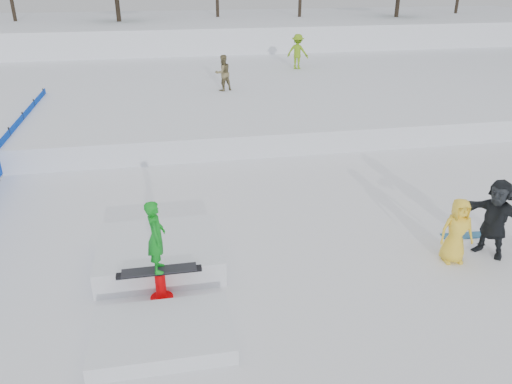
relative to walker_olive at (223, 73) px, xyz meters
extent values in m
plane|color=white|center=(-1.22, -13.68, -1.58)|extent=(120.00, 120.00, 0.00)
cube|color=white|center=(-1.22, 16.32, -0.38)|extent=(60.00, 14.00, 2.40)
cube|color=white|center=(-1.22, 2.32, -1.18)|extent=(50.00, 18.00, 0.80)
cylinder|color=black|center=(-7.72, -5.18, -1.03)|extent=(0.05, 0.05, 1.10)
cylinder|color=black|center=(-7.72, -3.28, -1.03)|extent=(0.05, 0.05, 1.10)
cylinder|color=black|center=(-7.72, -1.38, -1.03)|extent=(0.05, 0.05, 1.10)
cylinder|color=black|center=(-7.72, 0.52, -1.03)|extent=(0.05, 0.05, 1.10)
cylinder|color=black|center=(-5.22, 14.82, 1.82)|extent=(0.30, 0.30, 2.00)
cylinder|color=black|center=(14.78, 14.32, 1.82)|extent=(0.30, 0.30, 2.00)
imported|color=brown|center=(0.00, 0.00, 0.00)|extent=(0.92, 0.83, 1.56)
imported|color=#6EA116|center=(4.57, 4.33, 0.12)|extent=(1.34, 1.21, 1.81)
imported|color=yellow|center=(3.28, -13.68, -0.84)|extent=(0.78, 0.56, 1.48)
imported|color=black|center=(4.24, -13.55, -0.69)|extent=(1.38, 1.67, 1.79)
cube|color=#28638D|center=(4.32, -12.76, -1.57)|extent=(1.42, 0.39, 0.03)
cube|color=white|center=(-3.01, -12.62, -1.31)|extent=(2.60, 2.20, 0.54)
cube|color=white|center=(-3.01, -15.12, -1.43)|extent=(2.40, 1.60, 0.30)
cylinder|color=#F6080D|center=(-3.01, -13.92, -1.55)|extent=(0.44, 0.44, 0.06)
cylinder|color=#F6080D|center=(-3.01, -13.92, -1.28)|extent=(0.20, 0.20, 0.60)
cube|color=black|center=(-3.01, -13.92, -0.95)|extent=(1.60, 0.16, 0.06)
cube|color=black|center=(-3.01, -13.92, -0.91)|extent=(1.40, 0.28, 0.03)
imported|color=#0C901B|center=(-3.01, -13.92, -0.18)|extent=(0.34, 0.52, 1.42)
camera|label=1|loc=(-2.69, -22.07, 4.34)|focal=35.00mm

